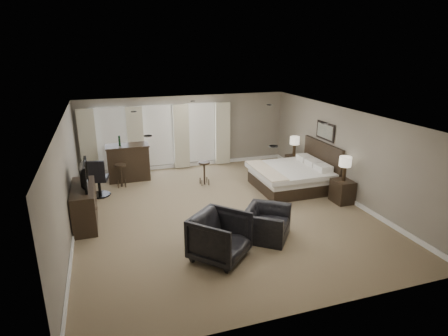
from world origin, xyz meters
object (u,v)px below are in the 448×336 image
object	(u,v)px
desk_chair	(98,177)
lamp_near	(345,169)
nightstand_far	(293,164)
lamp_far	(294,146)
armchair_near	(267,218)
armchair_far	(220,235)
tv	(82,184)
nightstand_near	(342,191)
bar_stool_right	(204,173)
dresser	(85,206)
bar_stool_left	(121,176)
bar_counter	(128,162)
bed	(291,167)

from	to	relation	value
desk_chair	lamp_near	bearing A→B (deg)	169.23
nightstand_far	desk_chair	distance (m)	6.58
lamp_far	armchair_near	size ratio (longest dim) A/B	0.63
lamp_near	armchair_far	size ratio (longest dim) A/B	0.65
lamp_far	tv	bearing A→B (deg)	-163.39
lamp_near	lamp_far	size ratio (longest dim) A/B	1.01
nightstand_far	lamp_near	size ratio (longest dim) A/B	0.83
nightstand_near	bar_stool_right	size ratio (longest dim) A/B	0.86
dresser	bar_stool_left	world-z (taller)	dresser
nightstand_far	bar_stool_left	xyz separation A→B (m)	(-5.90, 0.33, 0.08)
nightstand_far	bar_counter	bearing A→B (deg)	170.49
bed	bar_stool_right	xyz separation A→B (m)	(-2.46, 1.16, -0.32)
dresser	bed	bearing A→B (deg)	5.82
bar_counter	bar_stool_right	bearing A→B (deg)	-28.51
bed	nightstand_near	size ratio (longest dim) A/B	3.35
tv	bar_counter	world-z (taller)	bar_counter
armchair_far	nightstand_near	bearing A→B (deg)	-20.76
nightstand_far	armchair_near	bearing A→B (deg)	-125.22
bar_counter	lamp_far	bearing A→B (deg)	-9.51
nightstand_far	lamp_far	world-z (taller)	lamp_far
tv	bar_counter	bearing A→B (deg)	-23.47
bar_counter	bar_stool_right	xyz separation A→B (m)	(2.26, -1.23, -0.22)
armchair_far	bar_counter	distance (m)	5.76
nightstand_near	bar_stool_left	bearing A→B (deg)	151.29
lamp_far	desk_chair	size ratio (longest dim) A/B	0.59
dresser	armchair_near	xyz separation A→B (m)	(4.02, -2.05, -0.01)
dresser	lamp_near	bearing A→B (deg)	-6.88
dresser	desk_chair	bearing A→B (deg)	79.11
nightstand_far	dresser	world-z (taller)	dresser
lamp_near	tv	distance (m)	6.97
bed	bar_counter	distance (m)	5.30
tv	armchair_far	xyz separation A→B (m)	(2.72, -2.58, -0.51)
dresser	armchair_far	distance (m)	3.75
nightstand_near	bar_stool_left	xyz separation A→B (m)	(-5.90, 3.23, 0.04)
bed	bar_counter	world-z (taller)	bed
bar_stool_right	lamp_far	bearing A→B (deg)	4.93
tv	armchair_near	xyz separation A→B (m)	(4.02, -2.05, -0.57)
nightstand_near	armchair_far	distance (m)	4.56
armchair_far	bar_stool_left	world-z (taller)	armchair_far
lamp_far	desk_chair	xyz separation A→B (m)	(-6.57, -0.25, -0.34)
desk_chair	bed	bearing A→B (deg)	179.26
desk_chair	bar_counter	bearing A→B (deg)	-117.58
bar_counter	nightstand_near	bearing A→B (deg)	-34.37
bar_stool_right	nightstand_far	bearing A→B (deg)	4.93
desk_chair	lamp_far	bearing A→B (deg)	-166.63
bar_counter	bar_stool_right	world-z (taller)	bar_counter
bed	lamp_near	distance (m)	1.73
lamp_near	dresser	bearing A→B (deg)	173.12
lamp_near	dresser	world-z (taller)	lamp_near
dresser	tv	world-z (taller)	tv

